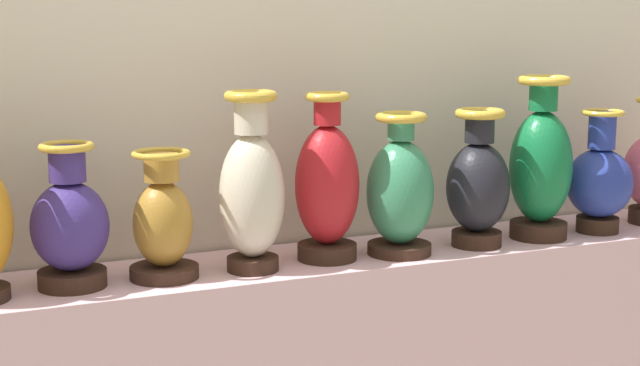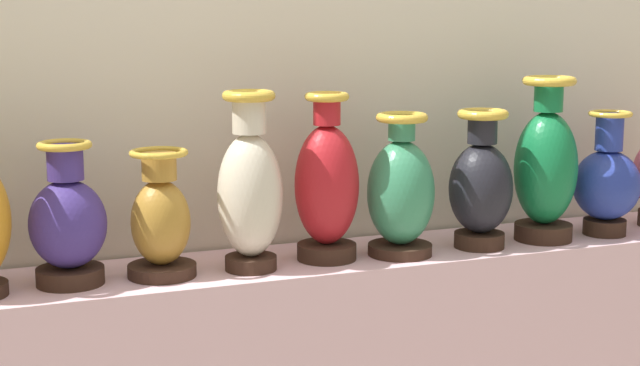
{
  "view_description": "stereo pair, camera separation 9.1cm",
  "coord_description": "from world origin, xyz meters",
  "px_view_note": "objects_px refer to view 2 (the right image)",
  "views": [
    {
      "loc": [
        -0.9,
        -2.07,
        1.45
      ],
      "look_at": [
        0.0,
        0.0,
        1.04
      ],
      "focal_mm": 54.1,
      "sensor_mm": 36.0,
      "label": 1
    },
    {
      "loc": [
        -0.82,
        -2.1,
        1.45
      ],
      "look_at": [
        0.0,
        0.0,
        1.04
      ],
      "focal_mm": 54.1,
      "sensor_mm": 36.0,
      "label": 2
    }
  ],
  "objects_px": {
    "vase_ivory": "(250,190)",
    "vase_jade": "(401,192)",
    "vase_onyx": "(481,186)",
    "vase_crimson": "(327,187)",
    "vase_ochre": "(161,221)",
    "vase_cobalt": "(607,183)",
    "vase_emerald": "(546,168)",
    "vase_indigo": "(68,224)"
  },
  "relations": [
    {
      "from": "vase_ivory",
      "to": "vase_emerald",
      "type": "height_order",
      "value": "vase_emerald"
    },
    {
      "from": "vase_jade",
      "to": "vase_ochre",
      "type": "bearing_deg",
      "value": 178.2
    },
    {
      "from": "vase_cobalt",
      "to": "vase_ivory",
      "type": "bearing_deg",
      "value": 179.9
    },
    {
      "from": "vase_onyx",
      "to": "vase_ivory",
      "type": "bearing_deg",
      "value": 179.56
    },
    {
      "from": "vase_onyx",
      "to": "vase_ochre",
      "type": "bearing_deg",
      "value": 178.4
    },
    {
      "from": "vase_crimson",
      "to": "vase_onyx",
      "type": "height_order",
      "value": "vase_crimson"
    },
    {
      "from": "vase_ivory",
      "to": "vase_cobalt",
      "type": "relative_size",
      "value": 1.25
    },
    {
      "from": "vase_ochre",
      "to": "vase_emerald",
      "type": "xyz_separation_m",
      "value": [
        0.99,
        -0.01,
        0.06
      ]
    },
    {
      "from": "vase_emerald",
      "to": "vase_cobalt",
      "type": "bearing_deg",
      "value": -1.85
    },
    {
      "from": "vase_crimson",
      "to": "vase_onyx",
      "type": "bearing_deg",
      "value": -3.98
    },
    {
      "from": "vase_onyx",
      "to": "vase_jade",
      "type": "bearing_deg",
      "value": 178.93
    },
    {
      "from": "vase_cobalt",
      "to": "vase_emerald",
      "type": "bearing_deg",
      "value": 178.15
    },
    {
      "from": "vase_ivory",
      "to": "vase_onyx",
      "type": "height_order",
      "value": "vase_ivory"
    },
    {
      "from": "vase_onyx",
      "to": "vase_indigo",
      "type": "bearing_deg",
      "value": 178.17
    },
    {
      "from": "vase_indigo",
      "to": "vase_ivory",
      "type": "xyz_separation_m",
      "value": [
        0.4,
        -0.03,
        0.05
      ]
    },
    {
      "from": "vase_jade",
      "to": "vase_onyx",
      "type": "height_order",
      "value": "same"
    },
    {
      "from": "vase_ivory",
      "to": "vase_onyx",
      "type": "relative_size",
      "value": 1.18
    },
    {
      "from": "vase_indigo",
      "to": "vase_emerald",
      "type": "xyz_separation_m",
      "value": [
        1.19,
        -0.02,
        0.06
      ]
    },
    {
      "from": "vase_indigo",
      "to": "vase_cobalt",
      "type": "distance_m",
      "value": 1.38
    },
    {
      "from": "vase_ochre",
      "to": "vase_cobalt",
      "type": "xyz_separation_m",
      "value": [
        1.18,
        -0.02,
        0.01
      ]
    },
    {
      "from": "vase_emerald",
      "to": "vase_cobalt",
      "type": "xyz_separation_m",
      "value": [
        0.19,
        -0.01,
        -0.05
      ]
    },
    {
      "from": "vase_ochre",
      "to": "vase_emerald",
      "type": "height_order",
      "value": "vase_emerald"
    },
    {
      "from": "vase_ivory",
      "to": "vase_jade",
      "type": "bearing_deg",
      "value": -0.07
    },
    {
      "from": "vase_indigo",
      "to": "vase_emerald",
      "type": "distance_m",
      "value": 1.19
    },
    {
      "from": "vase_crimson",
      "to": "vase_emerald",
      "type": "relative_size",
      "value": 0.94
    },
    {
      "from": "vase_crimson",
      "to": "vase_emerald",
      "type": "distance_m",
      "value": 0.6
    },
    {
      "from": "vase_ochre",
      "to": "vase_crimson",
      "type": "bearing_deg",
      "value": 0.8
    },
    {
      "from": "vase_ivory",
      "to": "vase_cobalt",
      "type": "distance_m",
      "value": 0.98
    },
    {
      "from": "vase_cobalt",
      "to": "vase_onyx",
      "type": "bearing_deg",
      "value": -179.58
    },
    {
      "from": "vase_jade",
      "to": "vase_cobalt",
      "type": "relative_size",
      "value": 1.06
    },
    {
      "from": "vase_onyx",
      "to": "vase_cobalt",
      "type": "distance_m",
      "value": 0.38
    },
    {
      "from": "vase_crimson",
      "to": "vase_indigo",
      "type": "bearing_deg",
      "value": 179.62
    },
    {
      "from": "vase_cobalt",
      "to": "vase_jade",
      "type": "bearing_deg",
      "value": 179.88
    },
    {
      "from": "vase_crimson",
      "to": "vase_jade",
      "type": "relative_size",
      "value": 1.15
    },
    {
      "from": "vase_ivory",
      "to": "vase_emerald",
      "type": "relative_size",
      "value": 0.97
    },
    {
      "from": "vase_indigo",
      "to": "vase_emerald",
      "type": "relative_size",
      "value": 0.74
    },
    {
      "from": "vase_ivory",
      "to": "vase_indigo",
      "type": "bearing_deg",
      "value": 176.11
    },
    {
      "from": "vase_ivory",
      "to": "vase_jade",
      "type": "relative_size",
      "value": 1.19
    },
    {
      "from": "vase_indigo",
      "to": "vase_crimson",
      "type": "bearing_deg",
      "value": -0.38
    },
    {
      "from": "vase_ivory",
      "to": "vase_jade",
      "type": "distance_m",
      "value": 0.38
    },
    {
      "from": "vase_ochre",
      "to": "vase_ivory",
      "type": "relative_size",
      "value": 0.7
    },
    {
      "from": "vase_ochre",
      "to": "vase_onyx",
      "type": "relative_size",
      "value": 0.82
    }
  ]
}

